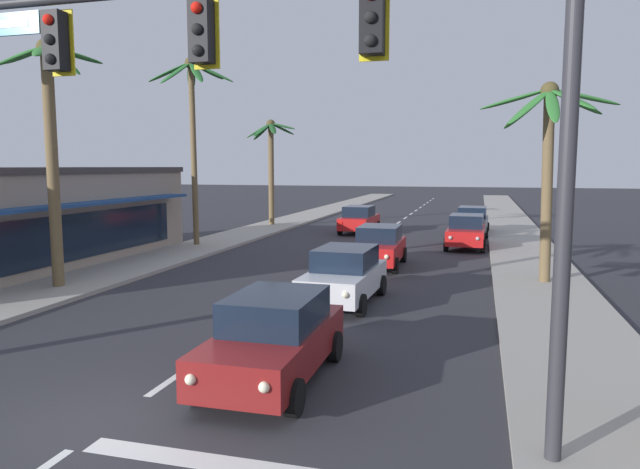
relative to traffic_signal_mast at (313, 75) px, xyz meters
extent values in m
plane|color=#2D2D33|center=(-3.32, -0.49, -5.40)|extent=(220.00, 220.00, 0.00)
cube|color=#9E998E|center=(4.48, 19.51, -5.33)|extent=(3.20, 110.00, 0.14)
cube|color=#9E998E|center=(-11.12, 19.51, -5.33)|extent=(3.20, 110.00, 0.14)
cube|color=silver|center=(-3.32, 1.71, -5.39)|extent=(0.16, 2.00, 0.01)
cube|color=silver|center=(-3.32, 5.76, -5.39)|extent=(0.16, 2.00, 0.01)
cube|color=silver|center=(-3.32, 9.80, -5.39)|extent=(0.16, 2.00, 0.01)
cube|color=silver|center=(-3.32, 13.84, -5.39)|extent=(0.16, 2.00, 0.01)
cube|color=silver|center=(-3.32, 17.88, -5.39)|extent=(0.16, 2.00, 0.01)
cube|color=silver|center=(-3.32, 21.92, -5.39)|extent=(0.16, 2.00, 0.01)
cube|color=silver|center=(-3.32, 25.96, -5.39)|extent=(0.16, 2.00, 0.01)
cube|color=silver|center=(-3.32, 30.00, -5.39)|extent=(0.16, 2.00, 0.01)
cube|color=silver|center=(-3.32, 34.04, -5.39)|extent=(0.16, 2.00, 0.01)
cube|color=silver|center=(-3.32, 38.08, -5.39)|extent=(0.16, 2.00, 0.01)
cube|color=silver|center=(-3.32, 42.12, -5.39)|extent=(0.16, 2.00, 0.01)
cube|color=silver|center=(-3.32, 46.16, -5.39)|extent=(0.16, 2.00, 0.01)
cube|color=silver|center=(-3.32, 50.21, -5.39)|extent=(0.16, 2.00, 0.01)
cube|color=silver|center=(-3.32, 54.25, -5.39)|extent=(0.16, 2.00, 0.01)
cube|color=silver|center=(-3.32, 58.29, -5.39)|extent=(0.16, 2.00, 0.01)
cube|color=silver|center=(-3.32, 62.33, -5.39)|extent=(0.16, 2.00, 0.01)
cube|color=silver|center=(-3.32, 66.37, -5.39)|extent=(0.16, 2.00, 0.01)
cube|color=silver|center=(-1.12, -1.09, -5.39)|extent=(4.00, 0.44, 0.01)
cylinder|color=#2D2D33|center=(3.40, 0.01, -1.79)|extent=(0.22, 0.22, 7.21)
cube|color=black|center=(0.84, -0.01, 0.70)|extent=(0.32, 0.26, 0.92)
sphere|color=black|center=(0.84, -0.15, 0.70)|extent=(0.17, 0.17, 0.17)
sphere|color=black|center=(0.84, -0.15, 0.40)|extent=(0.17, 0.17, 0.17)
cube|color=yellow|center=(0.84, 0.15, 0.70)|extent=(0.42, 0.03, 1.04)
cube|color=black|center=(-1.72, -0.01, 0.70)|extent=(0.32, 0.26, 0.92)
sphere|color=red|center=(-1.72, -0.15, 1.00)|extent=(0.17, 0.17, 0.17)
sphere|color=black|center=(-1.72, -0.15, 0.70)|extent=(0.17, 0.17, 0.17)
sphere|color=black|center=(-1.72, -0.15, 0.40)|extent=(0.17, 0.17, 0.17)
cube|color=yellow|center=(-1.72, 0.15, 0.70)|extent=(0.42, 0.03, 1.04)
cube|color=black|center=(-4.28, -0.01, 0.70)|extent=(0.32, 0.26, 0.92)
sphere|color=red|center=(-4.28, -0.15, 1.00)|extent=(0.17, 0.17, 0.17)
sphere|color=black|center=(-4.28, -0.15, 0.70)|extent=(0.17, 0.17, 0.17)
sphere|color=black|center=(-4.28, -0.15, 0.40)|extent=(0.17, 0.17, 0.17)
cube|color=yellow|center=(-4.28, 0.15, 0.70)|extent=(0.42, 0.03, 1.04)
cube|color=maroon|center=(-1.39, 2.06, -4.72)|extent=(1.78, 4.31, 0.72)
cube|color=black|center=(-1.39, 2.21, -4.04)|extent=(1.61, 2.21, 0.64)
cylinder|color=black|center=(-0.52, 0.64, -5.08)|extent=(0.22, 0.64, 0.64)
cylinder|color=black|center=(-2.25, 0.63, -5.08)|extent=(0.22, 0.64, 0.64)
cylinder|color=black|center=(-0.54, 3.48, -5.08)|extent=(0.22, 0.64, 0.64)
cylinder|color=black|center=(-2.26, 3.47, -5.08)|extent=(0.22, 0.64, 0.64)
sphere|color=#F9EFC6|center=(-0.76, -0.11, -4.64)|extent=(0.18, 0.18, 0.18)
sphere|color=#F9EFC6|center=(-2.00, -0.12, -4.64)|extent=(0.18, 0.18, 0.18)
cube|color=red|center=(-0.74, 4.22, -4.62)|extent=(0.24, 0.06, 0.20)
cube|color=red|center=(-2.06, 4.21, -4.62)|extent=(0.24, 0.06, 0.20)
cube|color=silver|center=(-1.53, 8.63, -4.72)|extent=(1.91, 4.36, 0.72)
cube|color=black|center=(-1.52, 8.78, -4.04)|extent=(1.68, 2.26, 0.64)
cylinder|color=black|center=(-0.72, 7.19, -5.08)|extent=(0.24, 0.65, 0.64)
cylinder|color=black|center=(-2.44, 7.25, -5.08)|extent=(0.24, 0.65, 0.64)
cylinder|color=black|center=(-0.62, 10.02, -5.08)|extent=(0.24, 0.65, 0.64)
cylinder|color=black|center=(-2.34, 10.08, -5.08)|extent=(0.24, 0.65, 0.64)
sphere|color=#F9EFC6|center=(-0.99, 6.44, -4.64)|extent=(0.18, 0.18, 0.18)
sphere|color=#F9EFC6|center=(-2.23, 6.49, -4.64)|extent=(0.18, 0.18, 0.18)
cube|color=red|center=(-0.79, 10.77, -4.62)|extent=(0.24, 0.07, 0.20)
cube|color=red|center=(-2.11, 10.82, -4.62)|extent=(0.24, 0.07, 0.20)
cube|color=red|center=(-1.59, 15.21, -4.72)|extent=(1.83, 4.33, 0.72)
cube|color=black|center=(-1.59, 15.36, -4.04)|extent=(1.63, 2.22, 0.64)
cylinder|color=black|center=(-0.70, 13.81, -5.08)|extent=(0.23, 0.64, 0.64)
cylinder|color=black|center=(-2.43, 13.78, -5.08)|extent=(0.23, 0.64, 0.64)
cylinder|color=black|center=(-0.75, 16.65, -5.08)|extent=(0.23, 0.64, 0.64)
cylinder|color=black|center=(-2.47, 16.62, -5.08)|extent=(0.23, 0.64, 0.64)
sphere|color=#F9EFC6|center=(-0.93, 13.05, -4.64)|extent=(0.18, 0.18, 0.18)
sphere|color=#F9EFC6|center=(-2.17, 13.03, -4.64)|extent=(0.18, 0.18, 0.18)
cube|color=red|center=(-0.96, 17.38, -4.62)|extent=(0.24, 0.06, 0.20)
cube|color=red|center=(-2.28, 17.36, -4.62)|extent=(0.24, 0.06, 0.20)
cube|color=red|center=(-4.77, 26.85, -4.72)|extent=(1.86, 4.34, 0.72)
cube|color=black|center=(-4.78, 26.70, -4.04)|extent=(1.65, 2.24, 0.64)
cylinder|color=black|center=(-5.60, 28.29, -5.08)|extent=(0.23, 0.64, 0.64)
cylinder|color=black|center=(-3.88, 28.25, -5.08)|extent=(0.23, 0.64, 0.64)
cylinder|color=black|center=(-5.67, 25.46, -5.08)|extent=(0.23, 0.64, 0.64)
cylinder|color=black|center=(-3.94, 25.42, -5.08)|extent=(0.23, 0.64, 0.64)
sphere|color=#B2B2AD|center=(-5.34, 29.04, -4.64)|extent=(0.18, 0.18, 0.18)
sphere|color=#B2B2AD|center=(-4.10, 29.01, -4.64)|extent=(0.18, 0.18, 0.18)
cube|color=red|center=(-5.48, 24.71, -4.62)|extent=(0.24, 0.07, 0.20)
cube|color=red|center=(-4.16, 24.68, -4.62)|extent=(0.24, 0.07, 0.20)
cube|color=#4C515B|center=(1.95, 27.70, -4.72)|extent=(1.91, 4.36, 0.72)
cube|color=black|center=(1.95, 27.85, -4.04)|extent=(1.68, 2.26, 0.64)
cylinder|color=black|center=(2.76, 26.25, -5.08)|extent=(0.24, 0.65, 0.64)
cylinder|color=black|center=(1.04, 26.31, -5.08)|extent=(0.24, 0.65, 0.64)
cylinder|color=black|center=(2.86, 29.09, -5.08)|extent=(0.24, 0.65, 0.64)
cylinder|color=black|center=(1.14, 29.15, -5.08)|extent=(0.24, 0.65, 0.64)
sphere|color=#B2B2AD|center=(2.49, 25.51, -4.64)|extent=(0.18, 0.18, 0.18)
sphere|color=#B2B2AD|center=(1.25, 25.55, -4.64)|extent=(0.18, 0.18, 0.18)
cube|color=red|center=(2.69, 29.83, -4.62)|extent=(0.24, 0.07, 0.20)
cube|color=red|center=(1.37, 29.88, -4.62)|extent=(0.24, 0.07, 0.20)
cube|color=red|center=(1.73, 21.78, -4.72)|extent=(1.85, 4.34, 0.72)
cube|color=black|center=(1.74, 21.93, -4.04)|extent=(1.65, 2.23, 0.64)
cylinder|color=black|center=(2.56, 20.34, -5.08)|extent=(0.23, 0.64, 0.64)
cylinder|color=black|center=(0.84, 20.38, -5.08)|extent=(0.23, 0.64, 0.64)
cylinder|color=black|center=(2.63, 23.18, -5.08)|extent=(0.23, 0.64, 0.64)
cylinder|color=black|center=(0.90, 23.22, -5.08)|extent=(0.23, 0.64, 0.64)
sphere|color=#B2B2AD|center=(2.31, 19.60, -4.64)|extent=(0.18, 0.18, 0.18)
sphere|color=#B2B2AD|center=(1.07, 19.62, -4.64)|extent=(0.18, 0.18, 0.18)
cube|color=red|center=(2.44, 23.92, -4.62)|extent=(0.24, 0.07, 0.20)
cube|color=red|center=(1.12, 23.95, -4.62)|extent=(0.24, 0.07, 0.20)
cylinder|color=brown|center=(-11.15, 7.93, -1.49)|extent=(0.38, 0.38, 7.80)
ellipsoid|color=#2D702D|center=(-10.42, 7.77, 2.02)|extent=(1.62, 0.73, 1.10)
ellipsoid|color=#2D702D|center=(-10.60, 8.61, 2.33)|extent=(1.43, 1.64, 0.50)
ellipsoid|color=#2D702D|center=(-11.63, 8.64, 2.25)|extent=(1.32, 1.67, 0.64)
ellipsoid|color=#2D702D|center=(-12.01, 7.92, 2.27)|extent=(1.77, 0.41, 0.60)
ellipsoid|color=#2D702D|center=(-11.58, 7.26, 2.10)|extent=(1.23, 1.61, 0.94)
ellipsoid|color=#2D702D|center=(-10.73, 7.20, 2.21)|extent=(1.21, 1.70, 0.72)
sphere|color=#4C4223|center=(-11.15, 7.93, 2.46)|extent=(0.60, 0.60, 0.60)
cylinder|color=brown|center=(-11.61, 18.56, -0.84)|extent=(0.36, 0.29, 9.12)
ellipsoid|color=#236028|center=(-10.60, 18.77, 3.33)|extent=(2.23, 0.82, 1.12)
ellipsoid|color=#236028|center=(-11.28, 19.64, 3.54)|extent=(1.13, 2.32, 0.70)
ellipsoid|color=#236028|center=(-12.12, 19.49, 3.27)|extent=(1.33, 2.09, 1.23)
ellipsoid|color=#236028|center=(-12.69, 18.30, 3.35)|extent=(2.24, 0.93, 1.08)
ellipsoid|color=#236028|center=(-11.96, 17.62, 3.19)|extent=(1.02, 2.08, 1.38)
ellipsoid|color=#236028|center=(-10.98, 17.81, 3.21)|extent=(1.69, 1.82, 1.34)
sphere|color=#4C4223|center=(-11.65, 18.56, 3.77)|extent=(0.60, 0.60, 0.60)
cylinder|color=brown|center=(-11.39, 29.19, -1.96)|extent=(0.38, 0.38, 6.88)
ellipsoid|color=#1E5123|center=(-10.47, 29.01, 1.36)|extent=(1.95, 0.76, 0.58)
ellipsoid|color=#1E5123|center=(-10.78, 29.85, 1.23)|extent=(1.55, 1.63, 0.84)
ellipsoid|color=#1E5123|center=(-11.63, 30.07, 1.29)|extent=(0.88, 1.92, 0.73)
ellipsoid|color=#1E5123|center=(-12.13, 29.50, 1.05)|extent=(1.71, 1.02, 1.18)
ellipsoid|color=#1E5123|center=(-12.10, 28.77, 1.08)|extent=(1.68, 1.21, 1.12)
ellipsoid|color=#1E5123|center=(-11.70, 28.41, 1.11)|extent=(1.02, 1.77, 1.07)
ellipsoid|color=#1E5123|center=(-10.97, 28.42, 1.18)|extent=(1.21, 1.78, 0.93)
sphere|color=#4C4223|center=(-11.39, 29.19, 1.53)|extent=(0.60, 0.60, 0.60)
cylinder|color=brown|center=(4.54, 13.05, -2.11)|extent=(0.48, 0.37, 6.58)
ellipsoid|color=#2D702D|center=(5.61, 13.24, 1.01)|extent=(2.36, 0.78, 0.68)
ellipsoid|color=#2D702D|center=(5.41, 13.66, 0.89)|extent=(2.12, 1.58, 0.91)
ellipsoid|color=#2D702D|center=(4.68, 14.14, 0.88)|extent=(0.79, 2.30, 0.92)
ellipsoid|color=#2D702D|center=(3.80, 13.81, 0.68)|extent=(1.70, 1.84, 1.31)
ellipsoid|color=#2D702D|center=(3.36, 13.26, 0.99)|extent=(2.36, 0.82, 0.70)
ellipsoid|color=#2D702D|center=(3.82, 12.29, 0.66)|extent=(1.68, 1.83, 1.35)
ellipsoid|color=#2D702D|center=(4.48, 12.05, 0.65)|extent=(0.40, 2.08, 1.37)
ellipsoid|color=#2D702D|center=(5.05, 12.11, 0.84)|extent=(1.50, 2.13, 0.99)
sphere|color=#4C4223|center=(4.48, 13.05, 1.23)|extent=(0.60, 0.60, 0.60)
cube|color=gray|center=(-15.78, 11.09, -3.48)|extent=(6.19, 16.13, 3.82)
cube|color=#3D3838|center=(-15.78, 11.09, -1.45)|extent=(6.37, 16.29, 0.24)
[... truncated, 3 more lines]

